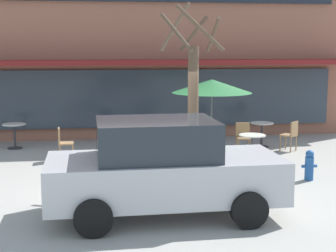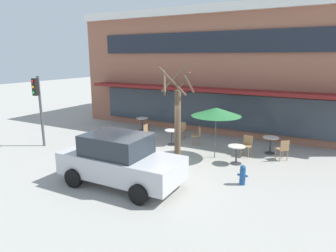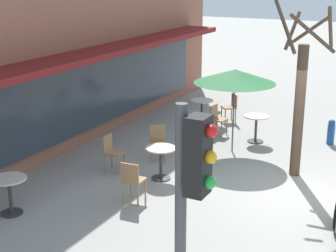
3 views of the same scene
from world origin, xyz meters
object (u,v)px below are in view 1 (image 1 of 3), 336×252
cafe_table_near_wall (252,144)px  cafe_chair_2 (63,141)px  parked_sedan (162,168)px  cafe_chair_3 (243,136)px  cafe_table_mid_patio (262,130)px  cafe_chair_1 (151,135)px  cafe_table_streetside (115,140)px  fire_hydrant (309,165)px  street_tree (193,100)px  cafe_chair_0 (110,132)px  cafe_chair_4 (291,134)px  patio_umbrella_green_folded (212,86)px  cafe_table_by_tree (14,132)px

cafe_table_near_wall → cafe_chair_2: 5.05m
parked_sedan → cafe_chair_3: bearing=59.5°
cafe_table_mid_patio → cafe_chair_1: size_ratio=0.85×
parked_sedan → cafe_table_streetside: bearing=97.6°
cafe_table_streetside → parked_sedan: 5.04m
cafe_chair_2 → parked_sedan: (2.05, -4.91, 0.35)m
cafe_chair_3 → fire_hydrant: cafe_chair_3 is taller
street_tree → cafe_chair_2: bearing=139.5°
cafe_chair_2 → fire_hydrant: bearing=-27.0°
cafe_table_mid_patio → cafe_chair_3: bearing=-134.7°
cafe_chair_3 → street_tree: 3.70m
cafe_table_streetside → cafe_chair_0: bearing=94.3°
cafe_table_near_wall → cafe_chair_2: size_ratio=0.85×
cafe_chair_3 → street_tree: (-2.02, -2.80, 1.35)m
cafe_chair_2 → cafe_chair_1: bearing=16.8°
cafe_table_mid_patio → street_tree: size_ratio=0.19×
cafe_chair_1 → street_tree: bearing=-80.3°
parked_sedan → cafe_chair_4: bearing=49.3°
patio_umbrella_green_folded → cafe_chair_1: (-1.45, 1.46, -1.50)m
cafe_table_mid_patio → street_tree: bearing=-128.1°
cafe_table_near_wall → cafe_chair_0: size_ratio=0.85×
cafe_chair_4 → cafe_chair_3: bearing=-175.3°
fire_hydrant → street_tree: bearing=173.2°
cafe_table_mid_patio → patio_umbrella_green_folded: (-1.99, -1.76, 1.51)m
cafe_table_by_tree → fire_hydrant: bearing=-33.3°
cafe_table_streetside → cafe_chair_3: 3.68m
cafe_chair_0 → cafe_chair_3: size_ratio=1.00×
cafe_table_near_wall → cafe_table_mid_patio: 2.27m
cafe_chair_3 → fire_hydrant: size_ratio=1.26×
cafe_table_mid_patio → street_tree: street_tree is taller
patio_umbrella_green_folded → cafe_chair_3: (1.15, 0.91, -1.50)m
cafe_table_near_wall → cafe_chair_4: 2.08m
cafe_chair_2 → parked_sedan: size_ratio=0.21×
cafe_table_streetside → cafe_chair_2: size_ratio=0.85×
cafe_chair_1 → cafe_chair_0: bearing=152.6°
cafe_chair_0 → cafe_chair_3: (3.77, -1.16, 0.00)m
patio_umbrella_green_folded → parked_sedan: size_ratio=0.52×
cafe_table_by_tree → cafe_chair_4: cafe_chair_4 is taller
cafe_chair_4 → parked_sedan: parked_sedan is taller
cafe_table_by_tree → cafe_chair_4: (8.08, -1.54, 0.01)m
cafe_table_streetside → cafe_chair_4: (5.16, 0.24, 0.01)m
cafe_chair_1 → parked_sedan: 5.68m
cafe_table_by_tree → cafe_chair_1: 4.16m
cafe_chair_0 → cafe_chair_4: 5.35m
cafe_table_streetside → patio_umbrella_green_folded: bearing=-17.4°
parked_sedan → cafe_table_mid_patio: bearing=57.1°
cafe_table_near_wall → patio_umbrella_green_folded: bearing=163.6°
cafe_table_near_wall → street_tree: (-1.90, -1.58, 1.36)m
cafe_table_mid_patio → cafe_chair_1: cafe_chair_1 is taller
patio_umbrella_green_folded → cafe_chair_0: (-2.63, 2.07, -1.50)m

